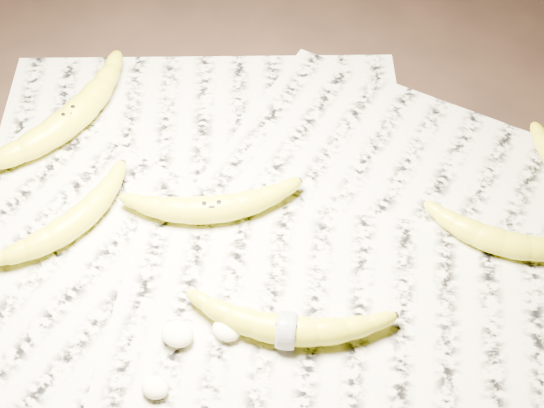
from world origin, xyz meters
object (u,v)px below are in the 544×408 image
at_px(banana_center, 212,208).
at_px(banana_left_a, 69,118).
at_px(banana_taped, 287,329).
at_px(banana_upper_a, 504,241).
at_px(banana_left_b, 71,223).

bearing_deg(banana_center, banana_left_a, 136.64).
distance_m(banana_center, banana_taped, 0.19).
xyz_separation_m(banana_taped, banana_upper_a, (0.19, 0.21, -0.00)).
bearing_deg(banana_taped, banana_upper_a, 31.82).
xyz_separation_m(banana_left_a, banana_upper_a, (0.57, 0.03, -0.00)).
bearing_deg(banana_left_b, banana_taped, -75.61).
xyz_separation_m(banana_center, banana_upper_a, (0.34, 0.09, -0.00)).
bearing_deg(banana_upper_a, banana_taped, -136.92).
relative_size(banana_left_a, banana_taped, 1.15).
relative_size(banana_left_a, banana_center, 1.22).
xyz_separation_m(banana_center, banana_taped, (0.15, -0.12, -0.00)).
bearing_deg(banana_left_b, banana_left_a, 53.22).
relative_size(banana_center, banana_taped, 0.94).
height_order(banana_center, banana_taped, banana_center).
height_order(banana_left_a, banana_center, banana_left_a).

